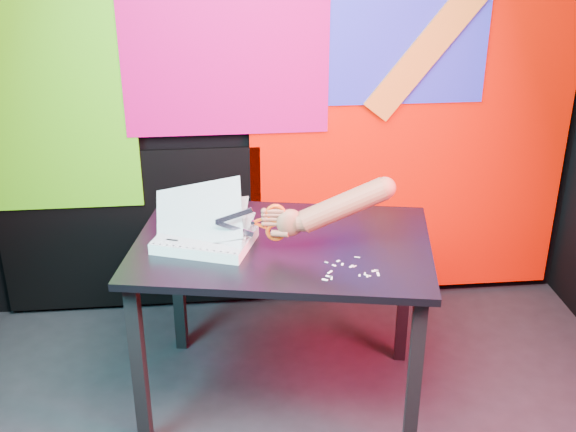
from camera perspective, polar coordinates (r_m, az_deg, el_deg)
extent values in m
cube|color=black|center=(3.42, -0.69, 13.27)|extent=(3.00, 0.01, 2.70)
cube|color=#EE0E00|center=(3.64, 9.69, 5.45)|extent=(1.60, 0.02, 1.60)
cube|color=#2D2DCD|center=(3.45, 8.82, 14.78)|extent=(0.85, 0.02, 0.75)
cube|color=#C0055E|center=(3.36, -4.98, 12.98)|extent=(0.95, 0.02, 0.80)
cube|color=#47BA10|center=(3.51, -18.14, 8.14)|extent=(0.75, 0.02, 1.00)
cube|color=orange|center=(3.50, 13.97, 16.17)|extent=(0.91, 0.02, 1.11)
cube|color=black|center=(3.70, -12.24, -1.17)|extent=(1.30, 0.02, 0.85)
cube|color=black|center=(2.86, -11.70, -11.53)|extent=(0.06, 0.06, 0.72)
cube|color=black|center=(3.39, -8.69, -5.09)|extent=(0.06, 0.06, 0.72)
cube|color=black|center=(2.77, 9.94, -12.75)|extent=(0.06, 0.06, 0.72)
cube|color=black|center=(3.31, 9.17, -5.89)|extent=(0.06, 0.06, 0.72)
cube|color=black|center=(2.84, -0.44, -2.32)|extent=(1.28, 0.98, 0.03)
cube|color=white|center=(2.82, -6.57, -1.88)|extent=(0.43, 0.37, 0.04)
cube|color=white|center=(2.81, -6.59, -1.48)|extent=(0.43, 0.37, 0.00)
cube|color=white|center=(2.81, -6.60, -1.39)|extent=(0.41, 0.36, 0.11)
cube|color=white|center=(2.82, -6.82, -0.83)|extent=(0.38, 0.32, 0.19)
cube|color=white|center=(2.81, -7.07, 0.16)|extent=(0.33, 0.27, 0.27)
cylinder|color=black|center=(2.77, -10.58, -2.15)|extent=(0.01, 0.01, 0.00)
cylinder|color=black|center=(2.76, -10.07, -2.21)|extent=(0.01, 0.01, 0.00)
cylinder|color=black|center=(2.75, -9.56, -2.28)|extent=(0.01, 0.01, 0.00)
cylinder|color=black|center=(2.74, -9.04, -2.34)|extent=(0.01, 0.01, 0.00)
cylinder|color=black|center=(2.73, -8.52, -2.41)|extent=(0.01, 0.01, 0.00)
cylinder|color=black|center=(2.72, -8.00, -2.47)|extent=(0.01, 0.01, 0.00)
cylinder|color=black|center=(2.71, -7.47, -2.54)|extent=(0.01, 0.01, 0.00)
cylinder|color=black|center=(2.71, -6.94, -2.61)|extent=(0.01, 0.01, 0.00)
cylinder|color=black|center=(2.70, -6.40, -2.67)|extent=(0.01, 0.01, 0.00)
cylinder|color=black|center=(2.69, -5.87, -2.74)|extent=(0.01, 0.01, 0.00)
cylinder|color=black|center=(2.68, -5.32, -2.81)|extent=(0.01, 0.01, 0.00)
cylinder|color=black|center=(2.67, -4.78, -2.88)|extent=(0.01, 0.01, 0.00)
cylinder|color=black|center=(2.66, -4.23, -2.94)|extent=(0.01, 0.01, 0.00)
cylinder|color=black|center=(2.97, -8.71, -0.13)|extent=(0.01, 0.01, 0.00)
cylinder|color=black|center=(2.96, -8.23, -0.18)|extent=(0.01, 0.01, 0.00)
cylinder|color=black|center=(2.95, -7.75, -0.24)|extent=(0.01, 0.01, 0.00)
cylinder|color=black|center=(2.94, -7.26, -0.29)|extent=(0.01, 0.01, 0.00)
cylinder|color=black|center=(2.93, -6.77, -0.34)|extent=(0.01, 0.01, 0.00)
cylinder|color=black|center=(2.92, -6.28, -0.40)|extent=(0.01, 0.01, 0.00)
cylinder|color=black|center=(2.92, -5.78, -0.45)|extent=(0.01, 0.01, 0.00)
cylinder|color=black|center=(2.91, -5.28, -0.51)|extent=(0.01, 0.01, 0.00)
cylinder|color=black|center=(2.90, -4.78, -0.57)|extent=(0.01, 0.01, 0.00)
cylinder|color=black|center=(2.89, -4.27, -0.62)|extent=(0.01, 0.01, 0.00)
cylinder|color=black|center=(2.88, -3.77, -0.68)|extent=(0.01, 0.01, 0.00)
cylinder|color=black|center=(2.88, -3.26, -0.73)|extent=(0.01, 0.01, 0.00)
cylinder|color=black|center=(2.87, -2.74, -0.79)|extent=(0.01, 0.01, 0.00)
cube|color=black|center=(2.88, -7.86, -0.87)|extent=(0.07, 0.03, 0.00)
cube|color=black|center=(2.83, -6.04, -1.25)|extent=(0.05, 0.03, 0.00)
cube|color=black|center=(2.80, -7.59, -1.70)|extent=(0.08, 0.04, 0.00)
cube|color=black|center=(2.74, -5.52, -2.13)|extent=(0.04, 0.02, 0.00)
cube|color=black|center=(2.79, -9.13, -1.88)|extent=(0.05, 0.03, 0.00)
cube|color=black|center=(2.86, -5.19, -0.91)|extent=(0.06, 0.03, 0.00)
cube|color=#999AB7|center=(2.71, -4.29, 0.00)|extent=(0.15, 0.02, 0.07)
cube|color=#999AB7|center=(2.73, -4.25, -0.98)|extent=(0.15, 0.02, 0.07)
cylinder|color=#999AB7|center=(2.71, -2.80, -0.51)|extent=(0.02, 0.02, 0.02)
cube|color=red|center=(2.71, -2.25, -0.72)|extent=(0.06, 0.02, 0.03)
cube|color=red|center=(2.71, -2.26, -0.31)|extent=(0.06, 0.02, 0.03)
torus|color=red|center=(2.69, -0.98, 0.19)|extent=(0.08, 0.03, 0.08)
torus|color=red|center=(2.72, -0.97, -1.25)|extent=(0.08, 0.03, 0.08)
ellipsoid|color=brown|center=(2.70, 0.18, -0.54)|extent=(0.11, 0.06, 0.11)
cylinder|color=brown|center=(2.71, -0.97, -0.61)|extent=(0.08, 0.03, 0.02)
cylinder|color=brown|center=(2.70, -0.98, -0.24)|extent=(0.08, 0.03, 0.02)
cylinder|color=brown|center=(2.69, -0.98, 0.10)|extent=(0.07, 0.03, 0.02)
cylinder|color=brown|center=(2.69, -0.98, 0.39)|extent=(0.06, 0.03, 0.02)
cylinder|color=brown|center=(2.71, -0.64, -1.40)|extent=(0.07, 0.05, 0.03)
cylinder|color=brown|center=(2.70, 1.28, -0.48)|extent=(0.07, 0.08, 0.07)
cylinder|color=brown|center=(2.68, 4.45, 0.85)|extent=(0.34, 0.13, 0.22)
sphere|color=brown|center=(2.66, 7.67, 2.21)|extent=(0.08, 0.08, 0.08)
cube|color=silver|center=(2.68, 4.32, -3.82)|extent=(0.01, 0.02, 0.00)
cube|color=silver|center=(2.67, 3.66, -3.91)|extent=(0.02, 0.02, 0.00)
cube|color=silver|center=(2.59, 3.47, -4.93)|extent=(0.01, 0.02, 0.00)
cube|color=silver|center=(2.62, 3.34, -4.45)|extent=(0.02, 0.02, 0.00)
cube|color=silver|center=(2.60, 3.25, -4.78)|extent=(0.02, 0.02, 0.00)
cube|color=silver|center=(2.60, 3.38, -4.81)|extent=(0.01, 0.01, 0.00)
cube|color=silver|center=(2.61, 6.32, -4.68)|extent=(0.02, 0.02, 0.00)
cube|color=silver|center=(2.63, 7.13, -4.57)|extent=(0.01, 0.03, 0.00)
cube|color=silver|center=(2.69, 3.04, -3.67)|extent=(0.01, 0.01, 0.00)
cube|color=silver|center=(2.57, 2.93, -5.05)|extent=(0.02, 0.02, 0.00)
cube|color=silver|center=(2.62, 6.09, -4.57)|extent=(0.01, 0.02, 0.00)
cube|color=silver|center=(2.67, 5.28, -3.98)|extent=(0.02, 0.01, 0.00)
cube|color=silver|center=(2.67, 5.04, -3.98)|extent=(0.02, 0.02, 0.00)
cube|color=silver|center=(2.73, 5.49, -3.25)|extent=(0.02, 0.01, 0.00)
cube|color=silver|center=(2.65, 6.99, -4.26)|extent=(0.02, 0.01, 0.00)
cube|color=silver|center=(2.61, 6.32, -4.75)|extent=(0.01, 0.02, 0.00)
cube|color=silver|center=(2.61, 5.67, -4.70)|extent=(0.01, 0.01, 0.00)
cube|color=silver|center=(2.65, 6.87, -4.32)|extent=(0.03, 0.02, 0.00)
cube|color=silver|center=(2.70, 3.99, -3.56)|extent=(0.02, 0.02, 0.00)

